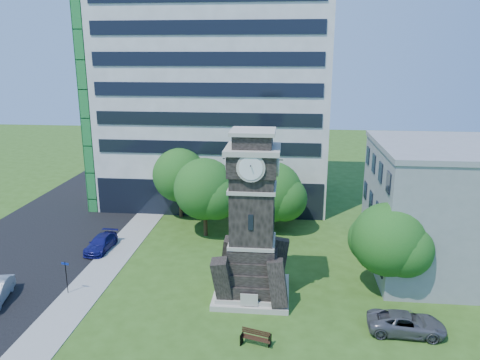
# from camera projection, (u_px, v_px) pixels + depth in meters

# --- Properties ---
(ground) EXTENTS (160.00, 160.00, 0.00)m
(ground) POSITION_uv_depth(u_px,v_px,m) (207.00, 306.00, 32.86)
(ground) COLOR #305117
(ground) RESTS_ON ground
(sidewalk) EXTENTS (3.00, 70.00, 0.06)m
(sidewalk) POSITION_uv_depth(u_px,v_px,m) (104.00, 268.00, 38.59)
(sidewalk) COLOR gray
(sidewalk) RESTS_ON ground
(street) EXTENTS (14.00, 80.00, 0.02)m
(street) POSITION_uv_depth(u_px,v_px,m) (7.00, 264.00, 39.43)
(street) COLOR black
(street) RESTS_ON ground
(clock_tower) EXTENTS (5.40, 5.40, 12.22)m
(clock_tower) POSITION_uv_depth(u_px,v_px,m) (252.00, 227.00, 33.09)
(clock_tower) COLOR #BAB6A2
(clock_tower) RESTS_ON ground
(office_tall) EXTENTS (26.20, 15.11, 28.60)m
(office_tall) POSITION_uv_depth(u_px,v_px,m) (215.00, 79.00, 54.22)
(office_tall) COLOR white
(office_tall) RESTS_ON ground
(office_low) EXTENTS (15.20, 12.20, 10.40)m
(office_low) POSITION_uv_depth(u_px,v_px,m) (471.00, 209.00, 37.18)
(office_low) COLOR gray
(office_low) RESTS_ON ground
(car_street_north) EXTENTS (2.02, 4.51, 1.28)m
(car_street_north) POSITION_uv_depth(u_px,v_px,m) (101.00, 243.00, 42.04)
(car_street_north) COLOR navy
(car_street_north) RESTS_ON ground
(car_east_lot) EXTENTS (4.95, 2.47, 1.35)m
(car_east_lot) POSITION_uv_depth(u_px,v_px,m) (406.00, 323.00, 29.55)
(car_east_lot) COLOR #545359
(car_east_lot) RESTS_ON ground
(park_bench) EXTENTS (1.83, 0.49, 0.95)m
(park_bench) POSITION_uv_depth(u_px,v_px,m) (256.00, 337.00, 28.41)
(park_bench) COLOR black
(park_bench) RESTS_ON ground
(street_sign) EXTENTS (0.61, 0.06, 2.54)m
(street_sign) POSITION_uv_depth(u_px,v_px,m) (66.00, 274.00, 34.17)
(street_sign) COLOR black
(street_sign) RESTS_ON ground
(tree_nw) EXTENTS (6.26, 5.69, 7.55)m
(tree_nw) POSITION_uv_depth(u_px,v_px,m) (180.00, 177.00, 49.47)
(tree_nw) COLOR #332114
(tree_nw) RESTS_ON ground
(tree_nc) EXTENTS (6.48, 5.89, 7.67)m
(tree_nc) POSITION_uv_depth(u_px,v_px,m) (206.00, 191.00, 44.38)
(tree_nc) COLOR #332114
(tree_nc) RESTS_ON ground
(tree_ne) EXTENTS (6.56, 5.96, 6.98)m
(tree_ne) POSITION_uv_depth(u_px,v_px,m) (273.00, 193.00, 45.91)
(tree_ne) COLOR #332114
(tree_ne) RESTS_ON ground
(tree_east) EXTENTS (5.82, 5.29, 7.00)m
(tree_east) POSITION_uv_depth(u_px,v_px,m) (389.00, 242.00, 33.35)
(tree_east) COLOR #332114
(tree_east) RESTS_ON ground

